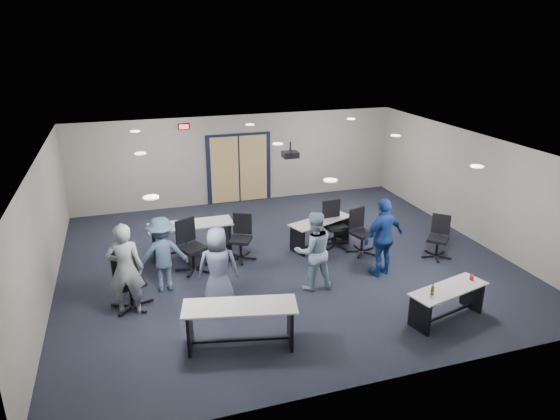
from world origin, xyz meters
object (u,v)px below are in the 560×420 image
object	(u,v)px
chair_back_b	(240,238)
chair_loose_left	(130,280)
person_gray	(125,269)
table_back_left	(191,234)
person_lightblue	(314,251)
table_front_right	(448,298)
chair_loose_right	(438,238)
chair_back_c	(335,225)
chair_back_d	(363,232)
person_plaid	(218,267)
person_back	(162,254)
person_navy	(383,237)
table_back_right	(321,228)
table_front_left	(240,318)
chair_back_a	(193,246)

from	to	relation	value
chair_back_b	chair_loose_left	size ratio (longest dim) A/B	0.91
person_gray	table_back_left	bearing A→B (deg)	-113.19
person_lightblue	table_front_right	bearing A→B (deg)	136.13
person_lightblue	chair_loose_right	bearing A→B (deg)	-171.31
chair_back_c	chair_back_d	size ratio (longest dim) A/B	1.04
chair_loose_right	person_gray	size ratio (longest dim) A/B	0.55
person_plaid	chair_back_c	bearing A→B (deg)	-139.77
person_back	person_navy	bearing A→B (deg)	168.00
person_navy	table_back_right	bearing A→B (deg)	-82.08
table_front_right	chair_back_c	world-z (taller)	chair_back_c
table_front_right	chair_loose_right	size ratio (longest dim) A/B	1.65
person_back	table_back_right	bearing A→B (deg)	-167.38
person_gray	chair_loose_left	bearing A→B (deg)	-93.63
table_front_left	table_front_right	size ratio (longest dim) A/B	1.19
chair_back_b	chair_loose_right	world-z (taller)	chair_back_b
chair_back_c	person_back	bearing A→B (deg)	-171.59
chair_back_a	person_back	xyz separation A→B (m)	(-0.70, -0.67, 0.21)
person_plaid	person_navy	world-z (taller)	person_navy
table_front_left	person_lightblue	world-z (taller)	person_lightblue
person_navy	person_lightblue	bearing A→B (deg)	-8.90
chair_loose_right	chair_back_a	bearing A→B (deg)	-146.56
chair_loose_left	chair_back_a	bearing A→B (deg)	25.76
chair_back_d	person_plaid	bearing A→B (deg)	-177.50
chair_back_a	person_plaid	xyz separation A→B (m)	(0.26, -1.62, 0.22)
chair_loose_right	person_gray	distance (m)	7.03
table_back_right	chair_back_a	distance (m)	3.24
chair_back_c	chair_loose_left	world-z (taller)	chair_loose_left
table_front_right	person_back	bearing A→B (deg)	136.32
table_back_left	chair_back_d	distance (m)	4.08
chair_back_c	person_gray	bearing A→B (deg)	-165.51
table_front_left	table_back_left	distance (m)	3.91
person_plaid	person_back	bearing A→B (deg)	-34.33
table_front_right	person_plaid	bearing A→B (deg)	140.97
chair_loose_right	person_navy	distance (m)	1.74
chair_back_c	table_back_left	bearing A→B (deg)	166.67
table_front_right	table_back_left	size ratio (longest dim) A/B	0.85
table_front_left	person_gray	distance (m)	2.46
table_front_left	person_back	size ratio (longest dim) A/B	1.26
table_back_right	person_navy	size ratio (longest dim) A/B	1.00
table_back_right	chair_back_c	size ratio (longest dim) A/B	1.56
table_back_left	chair_back_b	bearing A→B (deg)	-29.33
table_back_left	person_gray	bearing A→B (deg)	-123.92
table_back_left	chair_back_c	world-z (taller)	chair_back_c
chair_loose_right	person_plaid	size ratio (longest dim) A/B	0.63
chair_loose_left	person_navy	distance (m)	5.31
chair_back_b	chair_back_d	world-z (taller)	chair_back_d
table_back_left	person_plaid	size ratio (longest dim) A/B	1.22
chair_back_a	person_lightblue	distance (m)	2.75
table_front_right	chair_back_d	bearing A→B (deg)	78.94
table_back_right	person_back	size ratio (longest dim) A/B	1.11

